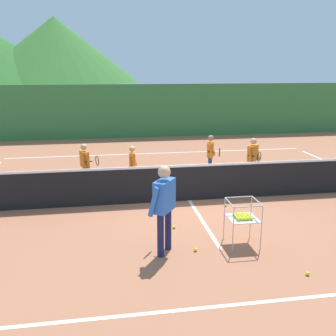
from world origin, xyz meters
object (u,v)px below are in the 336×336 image
object	(u,v)px
student_0	(85,162)
student_2	(211,152)
instructor	(164,201)
student_1	(133,163)
tennis_ball_5	(226,205)
tennis_ball_0	(196,250)
ball_cart	(243,217)
tennis_ball_7	(174,227)
student_3	(253,156)
tennis_ball_3	(251,205)
tennis_ball_8	(308,274)
tennis_net	(189,182)

from	to	relation	value
student_0	student_2	world-z (taller)	student_2
instructor	student_1	world-z (taller)	instructor
tennis_ball_5	student_1	bearing A→B (deg)	136.80
tennis_ball_0	tennis_ball_5	xyz separation A→B (m)	(1.31, 2.26, 0.00)
ball_cart	instructor	bearing A→B (deg)	-176.53
tennis_ball_0	tennis_ball_7	world-z (taller)	same
student_3	tennis_ball_3	bearing A→B (deg)	-111.31
student_0	student_2	distance (m)	3.91
student_2	ball_cart	bearing A→B (deg)	-98.01
tennis_ball_8	tennis_ball_0	bearing A→B (deg)	145.12
tennis_ball_3	tennis_ball_7	bearing A→B (deg)	-153.69
student_1	tennis_ball_7	size ratio (longest dim) A/B	17.80
student_1	student_2	world-z (taller)	student_2
tennis_ball_8	tennis_net	bearing A→B (deg)	106.20
tennis_ball_0	tennis_ball_3	bearing A→B (deg)	48.23
student_1	instructor	bearing A→B (deg)	-86.32
student_0	tennis_ball_8	world-z (taller)	student_0
student_2	tennis_ball_7	bearing A→B (deg)	-115.77
tennis_ball_5	tennis_ball_7	bearing A→B (deg)	-143.21
student_3	tennis_ball_5	bearing A→B (deg)	-126.48
student_1	tennis_ball_8	distance (m)	6.06
tennis_net	student_2	distance (m)	2.43
student_2	tennis_ball_3	distance (m)	2.90
tennis_ball_3	ball_cart	bearing A→B (deg)	-115.98
instructor	student_3	xyz separation A→B (m)	(3.33, 4.13, -0.20)
tennis_ball_7	tennis_ball_8	world-z (taller)	same
tennis_net	student_2	size ratio (longest dim) A/B	8.95
ball_cart	student_2	bearing A→B (deg)	81.99
tennis_ball_3	tennis_ball_7	xyz separation A→B (m)	(-2.17, -1.08, 0.00)
tennis_ball_5	tennis_ball_8	world-z (taller)	same
student_0	student_2	size ratio (longest dim) A/B	0.98
tennis_ball_8	student_1	bearing A→B (deg)	114.86
tennis_ball_0	tennis_ball_5	world-z (taller)	same
student_0	student_1	bearing A→B (deg)	-0.42
instructor	tennis_ball_0	world-z (taller)	instructor
tennis_ball_7	ball_cart	bearing A→B (deg)	-39.16
tennis_ball_0	student_1	bearing A→B (deg)	101.40
student_3	student_1	bearing A→B (deg)	178.15
student_1	tennis_ball_5	world-z (taller)	student_1
tennis_ball_5	tennis_ball_7	distance (m)	1.91
tennis_ball_7	student_1	bearing A→B (deg)	101.58
student_3	tennis_ball_0	size ratio (longest dim) A/B	19.94
tennis_net	tennis_ball_7	size ratio (longest dim) A/B	176.61
tennis_net	ball_cart	world-z (taller)	tennis_net
tennis_ball_3	tennis_ball_7	distance (m)	2.43
instructor	student_0	bearing A→B (deg)	110.77
ball_cart	tennis_ball_8	world-z (taller)	ball_cart
tennis_ball_0	tennis_ball_7	xyz separation A→B (m)	(-0.22, 1.12, 0.00)
tennis_net	instructor	world-z (taller)	instructor
student_1	ball_cart	distance (m)	4.54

